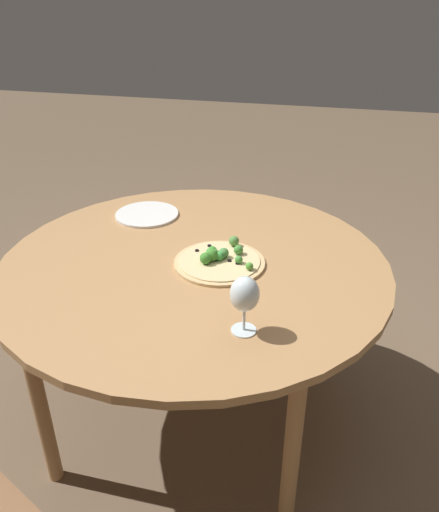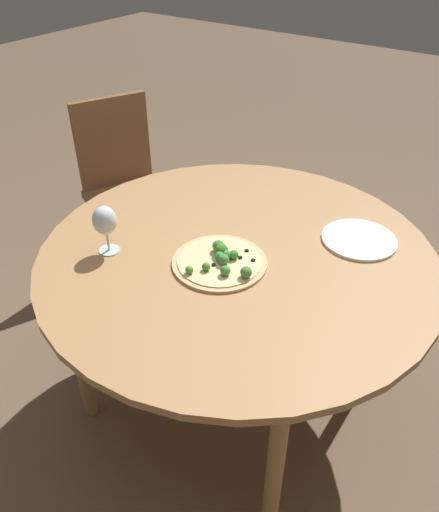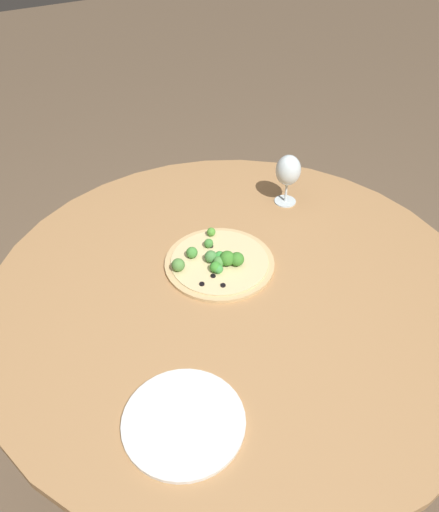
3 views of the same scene
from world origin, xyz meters
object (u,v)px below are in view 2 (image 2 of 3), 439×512
chair (126,185)px  wine_glass (105,221)px  plate_near (359,239)px  pizza (221,261)px

chair → wine_glass: 0.99m
chair → wine_glass: bearing=-113.5°
chair → plate_near: chair is taller
chair → pizza: bearing=-94.4°
wine_glass → plate_near: bearing=39.4°
chair → plate_near: size_ratio=3.55×
pizza → wine_glass: bearing=-155.9°
chair → pizza: (0.96, -0.53, 0.25)m
chair → wine_glass: chair is taller
pizza → chair: bearing=151.4°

